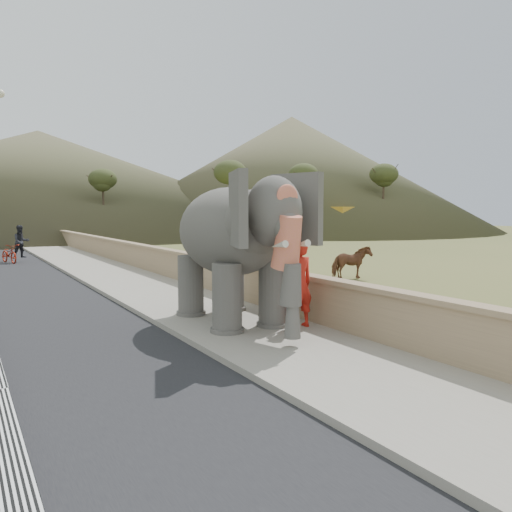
# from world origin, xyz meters

# --- Properties ---
(ground) EXTENTS (160.00, 160.00, 0.00)m
(ground) POSITION_xyz_m (0.00, 0.00, 0.00)
(ground) COLOR olive
(ground) RESTS_ON ground
(walkway) EXTENTS (3.00, 120.00, 0.15)m
(walkway) POSITION_xyz_m (0.00, 10.00, 0.07)
(walkway) COLOR #9E9687
(walkway) RESTS_ON ground
(parapet) EXTENTS (0.30, 120.00, 1.10)m
(parapet) POSITION_xyz_m (1.65, 10.00, 0.55)
(parapet) COLOR tan
(parapet) RESTS_ON ground
(cow) EXTENTS (1.65, 0.99, 1.31)m
(cow) POSITION_xyz_m (7.91, 7.64, 0.65)
(cow) COLOR brown
(cow) RESTS_ON ground
(distant_car) EXTENTS (4.31, 1.91, 1.44)m
(distant_car) POSITION_xyz_m (19.59, 36.24, 0.72)
(distant_car) COLOR silver
(distant_car) RESTS_ON ground
(bus_white) EXTENTS (11.12, 3.07, 3.10)m
(bus_white) POSITION_xyz_m (23.67, 33.52, 1.55)
(bus_white) COLOR silver
(bus_white) RESTS_ON ground
(bus_orange) EXTENTS (11.28, 5.11, 3.10)m
(bus_orange) POSITION_xyz_m (31.86, 32.72, 1.55)
(bus_orange) COLOR gold
(bus_orange) RESTS_ON ground
(hill_right) EXTENTS (56.00, 56.00, 16.00)m
(hill_right) POSITION_xyz_m (36.00, 52.00, 8.00)
(hill_right) COLOR brown
(hill_right) RESTS_ON ground
(hill_far) EXTENTS (80.00, 80.00, 14.00)m
(hill_far) POSITION_xyz_m (5.00, 70.00, 7.00)
(hill_far) COLOR brown
(hill_far) RESTS_ON ground
(elephant_and_man) EXTENTS (2.47, 4.51, 3.23)m
(elephant_and_man) POSITION_xyz_m (0.02, 2.90, 1.75)
(elephant_and_man) COLOR #615D58
(elephant_and_man) RESTS_ON ground
(motorcyclist) EXTENTS (1.60, 1.96, 1.94)m
(motorcyclist) POSITION_xyz_m (-2.87, 21.18, 0.75)
(motorcyclist) COLOR maroon
(motorcyclist) RESTS_ON ground
(trees) EXTENTS (47.76, 41.93, 9.35)m
(trees) POSITION_xyz_m (1.91, 28.50, 4.07)
(trees) COLOR #473828
(trees) RESTS_ON ground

